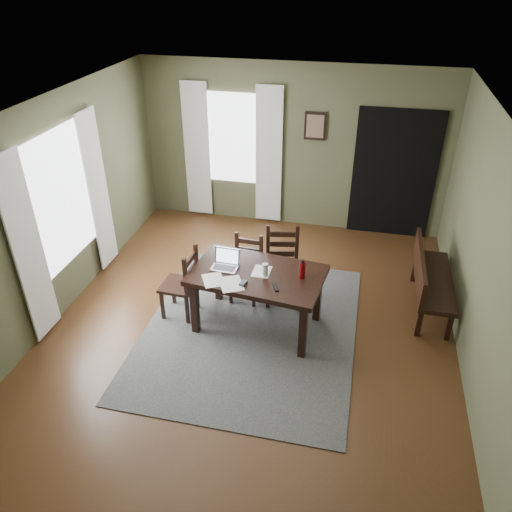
% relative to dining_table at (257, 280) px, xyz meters
% --- Properties ---
extents(ground, '(5.00, 6.00, 0.01)m').
position_rel_dining_table_xyz_m(ground, '(-0.06, -0.09, -0.71)').
color(ground, '#492C16').
extents(room_shell, '(5.02, 6.02, 2.71)m').
position_rel_dining_table_xyz_m(room_shell, '(-0.06, -0.09, 1.10)').
color(room_shell, '#4F5235').
rests_on(room_shell, ground).
extents(rug, '(2.60, 3.20, 0.01)m').
position_rel_dining_table_xyz_m(rug, '(-0.06, -0.09, -0.70)').
color(rug, '#464646').
rests_on(rug, ground).
extents(dining_table, '(1.67, 1.12, 0.79)m').
position_rel_dining_table_xyz_m(dining_table, '(0.00, 0.00, 0.00)').
color(dining_table, black).
rests_on(dining_table, rug).
extents(chair_end, '(0.45, 0.44, 0.97)m').
position_rel_dining_table_xyz_m(chair_end, '(-0.98, 0.02, -0.22)').
color(chair_end, black).
rests_on(chair_end, rug).
extents(chair_back_left, '(0.41, 0.41, 0.90)m').
position_rel_dining_table_xyz_m(chair_back_left, '(-0.28, 0.58, -0.25)').
color(chair_back_left, black).
rests_on(chair_back_left, rug).
extents(chair_back_right, '(0.52, 0.52, 1.03)m').
position_rel_dining_table_xyz_m(chair_back_right, '(0.19, 0.67, -0.20)').
color(chair_back_right, black).
rests_on(chair_back_right, rug).
extents(bench, '(0.46, 1.44, 0.81)m').
position_rel_dining_table_xyz_m(bench, '(2.08, 0.87, -0.21)').
color(bench, black).
rests_on(bench, ground).
extents(laptop, '(0.33, 0.26, 0.22)m').
position_rel_dining_table_xyz_m(laptop, '(-0.41, 0.06, 0.15)').
color(laptop, '#B7B7BC').
rests_on(laptop, dining_table).
extents(computer_mouse, '(0.09, 0.12, 0.04)m').
position_rel_dining_table_xyz_m(computer_mouse, '(-0.11, -0.27, 0.12)').
color(computer_mouse, '#3F3F42').
rests_on(computer_mouse, dining_table).
extents(tv_remote, '(0.10, 0.16, 0.02)m').
position_rel_dining_table_xyz_m(tv_remote, '(0.27, -0.26, 0.11)').
color(tv_remote, black).
rests_on(tv_remote, dining_table).
extents(drinking_glass, '(0.08, 0.08, 0.16)m').
position_rel_dining_table_xyz_m(drinking_glass, '(0.10, -0.03, 0.18)').
color(drinking_glass, silver).
rests_on(drinking_glass, dining_table).
extents(water_bottle, '(0.08, 0.08, 0.24)m').
position_rel_dining_table_xyz_m(water_bottle, '(0.54, 0.02, 0.21)').
color(water_bottle, '#9C0C12').
rests_on(water_bottle, dining_table).
extents(paper_a, '(0.34, 0.37, 0.00)m').
position_rel_dining_table_xyz_m(paper_a, '(-0.47, -0.26, 0.10)').
color(paper_a, white).
rests_on(paper_a, dining_table).
extents(paper_c, '(0.21, 0.28, 0.00)m').
position_rel_dining_table_xyz_m(paper_c, '(0.04, 0.04, 0.10)').
color(paper_c, white).
rests_on(paper_c, dining_table).
extents(paper_e, '(0.37, 0.41, 0.00)m').
position_rel_dining_table_xyz_m(paper_e, '(-0.24, -0.30, 0.10)').
color(paper_e, white).
rests_on(paper_e, dining_table).
extents(window_left, '(0.01, 1.30, 1.70)m').
position_rel_dining_table_xyz_m(window_left, '(-2.53, 0.11, 0.75)').
color(window_left, white).
rests_on(window_left, ground).
extents(window_back, '(1.00, 0.01, 1.50)m').
position_rel_dining_table_xyz_m(window_back, '(-1.06, 2.88, 0.75)').
color(window_back, white).
rests_on(window_back, ground).
extents(curtain_left_near, '(0.03, 0.48, 2.30)m').
position_rel_dining_table_xyz_m(curtain_left_near, '(-2.50, -0.71, 0.50)').
color(curtain_left_near, silver).
rests_on(curtain_left_near, ground).
extents(curtain_left_far, '(0.03, 0.48, 2.30)m').
position_rel_dining_table_xyz_m(curtain_left_far, '(-2.50, 0.93, 0.50)').
color(curtain_left_far, silver).
rests_on(curtain_left_far, ground).
extents(curtain_back_left, '(0.44, 0.03, 2.30)m').
position_rel_dining_table_xyz_m(curtain_back_left, '(-1.68, 2.85, 0.50)').
color(curtain_back_left, silver).
rests_on(curtain_back_left, ground).
extents(curtain_back_right, '(0.44, 0.03, 2.30)m').
position_rel_dining_table_xyz_m(curtain_back_right, '(-0.44, 2.85, 0.50)').
color(curtain_back_right, silver).
rests_on(curtain_back_right, ground).
extents(framed_picture, '(0.34, 0.03, 0.44)m').
position_rel_dining_table_xyz_m(framed_picture, '(0.29, 2.88, 1.05)').
color(framed_picture, black).
rests_on(framed_picture, ground).
extents(doorway_back, '(1.30, 0.03, 2.10)m').
position_rel_dining_table_xyz_m(doorway_back, '(1.59, 2.88, 0.35)').
color(doorway_back, black).
rests_on(doorway_back, ground).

